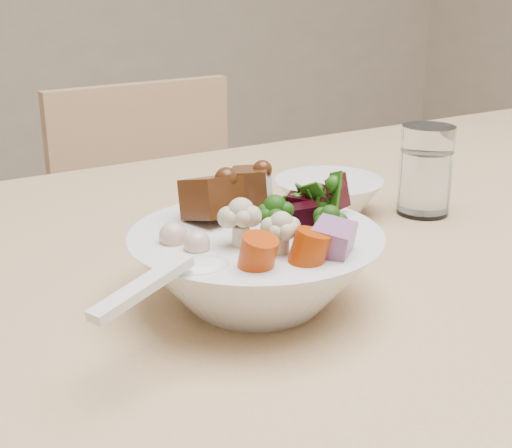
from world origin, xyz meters
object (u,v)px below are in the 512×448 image
chair_far (171,275)px  side_bowl (329,197)px  food_bowl (257,262)px  water_glass (425,174)px

chair_far → side_bowl: bearing=-98.1°
food_bowl → side_bowl: 0.25m
chair_far → water_glass: (0.06, -0.66, 0.37)m
side_bowl → chair_far: bearing=86.2°
chair_far → water_glass: bearing=-89.1°
chair_far → side_bowl: chair_far is taller
food_bowl → side_bowl: (0.19, 0.17, -0.02)m
chair_far → water_glass: 0.76m
side_bowl → food_bowl: bearing=-139.1°
chair_far → water_glass: water_glass is taller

